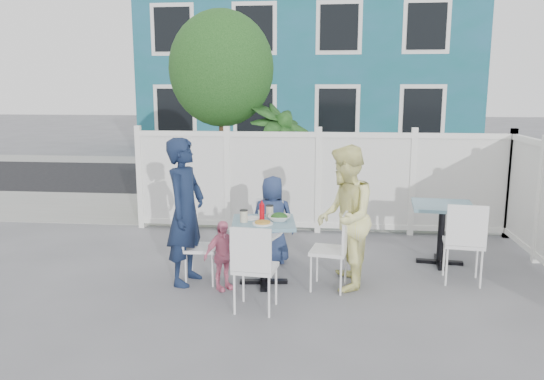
# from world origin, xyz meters

# --- Properties ---
(ground) EXTENTS (80.00, 80.00, 0.00)m
(ground) POSITION_xyz_m (0.00, 0.00, 0.00)
(ground) COLOR slate
(near_sidewalk) EXTENTS (24.00, 2.60, 0.01)m
(near_sidewalk) POSITION_xyz_m (0.00, 3.80, 0.01)
(near_sidewalk) COLOR gray
(near_sidewalk) RESTS_ON ground
(street) EXTENTS (24.00, 5.00, 0.01)m
(street) POSITION_xyz_m (0.00, 7.50, 0.00)
(street) COLOR black
(street) RESTS_ON ground
(far_sidewalk) EXTENTS (24.00, 1.60, 0.01)m
(far_sidewalk) POSITION_xyz_m (0.00, 10.60, 0.01)
(far_sidewalk) COLOR gray
(far_sidewalk) RESTS_ON ground
(building) EXTENTS (11.00, 6.00, 6.00)m
(building) POSITION_xyz_m (-0.50, 14.00, 3.00)
(building) COLOR #155D61
(building) RESTS_ON ground
(fence_back) EXTENTS (5.86, 0.08, 1.60)m
(fence_back) POSITION_xyz_m (0.10, 2.40, 0.78)
(fence_back) COLOR white
(fence_back) RESTS_ON ground
(tree) EXTENTS (1.80, 1.62, 3.59)m
(tree) POSITION_xyz_m (-1.60, 3.30, 2.59)
(tree) COLOR #382316
(tree) RESTS_ON ground
(utility_cabinet) EXTENTS (0.79, 0.61, 1.34)m
(utility_cabinet) POSITION_xyz_m (-2.21, 4.00, 0.67)
(utility_cabinet) COLOR gold
(utility_cabinet) RESTS_ON ground
(potted_shrub_a) EXTENTS (1.58, 1.58, 2.01)m
(potted_shrub_a) POSITION_xyz_m (-0.61, 3.10, 1.01)
(potted_shrub_a) COLOR #153912
(potted_shrub_a) RESTS_ON ground
(potted_shrub_b) EXTENTS (1.48, 1.35, 1.44)m
(potted_shrub_b) POSITION_xyz_m (1.85, 3.00, 0.72)
(potted_shrub_b) COLOR #153912
(potted_shrub_b) RESTS_ON ground
(main_table) EXTENTS (0.80, 0.80, 0.76)m
(main_table) POSITION_xyz_m (-0.48, 0.05, 0.59)
(main_table) COLOR slate
(main_table) RESTS_ON ground
(spare_table) EXTENTS (0.82, 0.82, 0.80)m
(spare_table) POSITION_xyz_m (1.73, 1.01, 0.62)
(spare_table) COLOR slate
(spare_table) RESTS_ON ground
(chair_left) EXTENTS (0.39, 0.40, 0.85)m
(chair_left) POSITION_xyz_m (-1.29, 0.03, 0.50)
(chair_left) COLOR white
(chair_left) RESTS_ON ground
(chair_right) EXTENTS (0.47, 0.48, 0.92)m
(chair_right) POSITION_xyz_m (0.36, -0.04, 0.54)
(chair_right) COLOR white
(chair_right) RESTS_ON ground
(chair_back) EXTENTS (0.48, 0.47, 0.84)m
(chair_back) POSITION_xyz_m (-0.53, 0.77, 0.49)
(chair_back) COLOR white
(chair_back) RESTS_ON ground
(chair_near) EXTENTS (0.46, 0.45, 0.92)m
(chair_near) POSITION_xyz_m (-0.48, -0.79, 0.54)
(chair_near) COLOR white
(chair_near) RESTS_ON ground
(chair_spare) EXTENTS (0.49, 0.48, 0.97)m
(chair_spare) POSITION_xyz_m (1.84, 0.27, 0.57)
(chair_spare) COLOR white
(chair_spare) RESTS_ON ground
(man) EXTENTS (0.52, 0.69, 1.71)m
(man) POSITION_xyz_m (-1.39, 0.00, 0.86)
(man) COLOR #131F3A
(man) RESTS_ON ground
(woman) EXTENTS (0.64, 0.81, 1.65)m
(woman) POSITION_xyz_m (0.45, 0.04, 0.82)
(woman) COLOR #F7F04C
(woman) RESTS_ON ground
(boy) EXTENTS (0.59, 0.41, 1.15)m
(boy) POSITION_xyz_m (-0.46, 0.84, 0.58)
(boy) COLOR navy
(boy) RESTS_ON ground
(toddler) EXTENTS (0.48, 0.47, 0.80)m
(toddler) POSITION_xyz_m (-0.92, -0.18, 0.40)
(toddler) COLOR pink
(toddler) RESTS_ON ground
(plate_main) EXTENTS (0.23, 0.23, 0.01)m
(plate_main) POSITION_xyz_m (-0.47, -0.10, 0.76)
(plate_main) COLOR white
(plate_main) RESTS_ON main_table
(plate_side) EXTENTS (0.20, 0.20, 0.01)m
(plate_side) POSITION_xyz_m (-0.63, 0.15, 0.76)
(plate_side) COLOR white
(plate_side) RESTS_ON main_table
(salad_bowl) EXTENTS (0.26, 0.26, 0.06)m
(salad_bowl) POSITION_xyz_m (-0.30, 0.08, 0.79)
(salad_bowl) COLOR white
(salad_bowl) RESTS_ON main_table
(coffee_cup_a) EXTENTS (0.09, 0.09, 0.13)m
(coffee_cup_a) POSITION_xyz_m (-0.70, -0.02, 0.82)
(coffee_cup_a) COLOR beige
(coffee_cup_a) RESTS_ON main_table
(coffee_cup_b) EXTENTS (0.09, 0.09, 0.13)m
(coffee_cup_b) POSITION_xyz_m (-0.43, 0.27, 0.82)
(coffee_cup_b) COLOR beige
(coffee_cup_b) RESTS_ON main_table
(ketchup_bottle) EXTENTS (0.06, 0.06, 0.19)m
(ketchup_bottle) POSITION_xyz_m (-0.50, 0.09, 0.85)
(ketchup_bottle) COLOR red
(ketchup_bottle) RESTS_ON main_table
(salt_shaker) EXTENTS (0.03, 0.03, 0.07)m
(salt_shaker) POSITION_xyz_m (-0.56, 0.31, 0.79)
(salt_shaker) COLOR white
(salt_shaker) RESTS_ON main_table
(pepper_shaker) EXTENTS (0.03, 0.03, 0.07)m
(pepper_shaker) POSITION_xyz_m (-0.53, 0.33, 0.79)
(pepper_shaker) COLOR black
(pepper_shaker) RESTS_ON main_table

